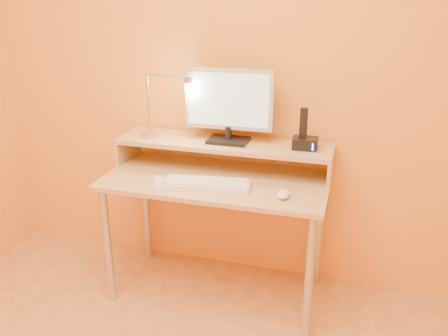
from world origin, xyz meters
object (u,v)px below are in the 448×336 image
(lamp_base, at_px, (150,135))
(phone_dock, at_px, (305,143))
(monitor_panel, at_px, (229,99))
(mouse, at_px, (283,194))
(keyboard, at_px, (207,184))
(remote_control, at_px, (159,183))

(lamp_base, relative_size, phone_dock, 0.77)
(monitor_panel, distance_m, mouse, 0.61)
(keyboard, height_order, mouse, mouse)
(lamp_base, relative_size, remote_control, 0.55)
(lamp_base, distance_m, remote_control, 0.38)
(phone_dock, bearing_deg, monitor_panel, 177.56)
(phone_dock, height_order, keyboard, phone_dock)
(keyboard, height_order, remote_control, keyboard)
(monitor_panel, xyz_separation_m, lamp_base, (-0.46, -0.04, -0.23))
(lamp_base, bearing_deg, keyboard, -30.10)
(monitor_panel, xyz_separation_m, phone_dock, (0.42, -0.01, -0.21))
(monitor_panel, distance_m, phone_dock, 0.47)
(monitor_panel, xyz_separation_m, keyboard, (-0.04, -0.28, -0.39))
(lamp_base, xyz_separation_m, remote_control, (0.17, -0.29, -0.16))
(monitor_panel, xyz_separation_m, mouse, (0.36, -0.31, -0.38))
(phone_dock, bearing_deg, mouse, -102.27)
(phone_dock, relative_size, remote_control, 0.71)
(remote_control, bearing_deg, keyboard, -9.73)
(phone_dock, xyz_separation_m, keyboard, (-0.46, -0.27, -0.18))
(mouse, bearing_deg, keyboard, 172.20)
(phone_dock, xyz_separation_m, remote_control, (-0.71, -0.32, -0.18))
(remote_control, bearing_deg, mouse, -19.70)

